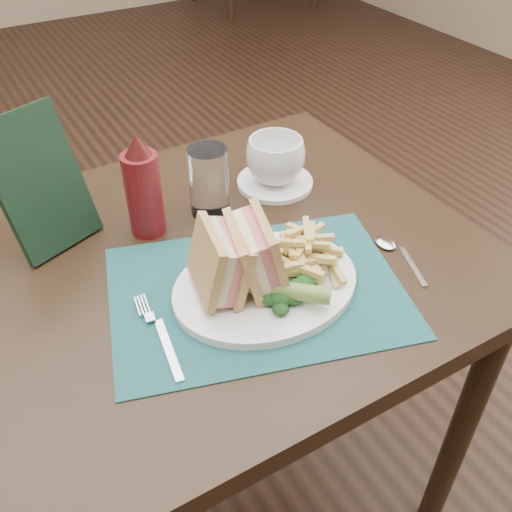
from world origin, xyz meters
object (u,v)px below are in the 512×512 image
Objects in this scene: ketchup_bottle at (143,185)px; saucer at (275,182)px; sandwich_half_a at (206,264)px; coffee_cup at (275,160)px; check_presenter at (40,183)px; sandwich_half_b at (243,254)px; plate at (266,285)px; placemat at (257,291)px; drinking_glass at (209,182)px; table_main at (219,392)px.

saucer is at bearing 3.07° from ketchup_bottle.
sandwich_half_a is at bearing -138.64° from saucer.
ketchup_bottle reaches higher than coffee_cup.
sandwich_half_a is 0.48× the size of check_presenter.
check_presenter is at bearing 143.46° from sandwich_half_b.
sandwich_half_a reaches higher than plate.
coffee_cup is 0.43m from check_presenter.
placemat is 0.32m from coffee_cup.
table_main is at bearing -117.31° from drinking_glass.
plate is (0.04, -0.12, 0.38)m from table_main.
check_presenter is at bearing 174.20° from coffee_cup.
sandwich_half_b is (-0.02, 0.01, 0.07)m from placemat.
plate reaches higher than saucer.
plate is 1.61× the size of ketchup_bottle.
table_main is at bearing -148.02° from coffee_cup.
table_main is at bearing -61.91° from ketchup_bottle.
ketchup_bottle reaches higher than drinking_glass.
sandwich_half_b is at bearing 150.07° from placemat.
sandwich_half_b is (0.06, -0.01, 0.00)m from sandwich_half_a.
ketchup_bottle is at bearing 118.09° from table_main.
coffee_cup reaches higher than plate.
coffee_cup is (0.00, 0.00, 0.05)m from saucer.
ketchup_bottle is at bearing -176.93° from saucer.
drinking_glass is (-0.15, -0.02, 0.01)m from coffee_cup.
table_main is 3.00× the size of plate.
coffee_cup is (0.26, 0.23, -0.02)m from sandwich_half_a.
ketchup_bottle is at bearing -176.93° from coffee_cup.
table_main is 0.49m from ketchup_bottle.
plate reaches higher than table_main.
placemat is 2.43× the size of ketchup_bottle.
sandwich_half_a is at bearing -87.67° from ketchup_bottle.
coffee_cup is at bearing 52.96° from placemat.
table_main is at bearing -148.02° from saucer.
table_main is 7.94× the size of coffee_cup.
ketchup_bottle is (-0.10, 0.24, 0.08)m from plate.
drinking_glass is (0.06, 0.11, 0.44)m from table_main.
table_main is 0.46m from sandwich_half_a.
sandwich_half_b is at bearing 1.61° from sandwich_half_a.
check_presenter reaches higher than plate.
table_main is 0.40m from placemat.
check_presenter reaches higher than ketchup_bottle.
saucer is (0.21, 0.13, 0.38)m from table_main.
sandwich_half_a is 0.22m from ketchup_bottle.
check_presenter is (-0.21, 0.17, 0.49)m from table_main.
ketchup_bottle reaches higher than plate.
check_presenter reaches higher than coffee_cup.
sandwich_half_a is at bearing -117.92° from table_main.
saucer is 0.05m from coffee_cup.
sandwich_half_b is at bearing -130.55° from coffee_cup.
coffee_cup is at bearing 54.77° from plate.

